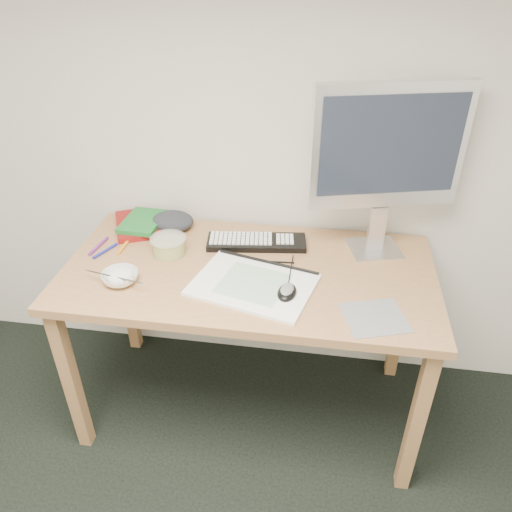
{
  "coord_description": "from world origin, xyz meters",
  "views": [
    {
      "loc": [
        0.35,
        -0.1,
        1.81
      ],
      "look_at": [
        0.12,
        1.4,
        0.83
      ],
      "focal_mm": 35.0,
      "sensor_mm": 36.0,
      "label": 1
    }
  ],
  "objects": [
    {
      "name": "pencil_black",
      "position": [
        0.17,
        1.49,
        0.75
      ],
      "size": [
        0.17,
        0.02,
        0.01
      ],
      "primitive_type": "cylinder",
      "rotation": [
        0.0,
        1.57,
        0.06
      ],
      "color": "black",
      "rests_on": "desk"
    },
    {
      "name": "mousepad",
      "position": [
        0.54,
        1.21,
        0.75
      ],
      "size": [
        0.24,
        0.23,
        0.0
      ],
      "primitive_type": "cube",
      "rotation": [
        0.0,
        0.0,
        0.31
      ],
      "color": "slate",
      "rests_on": "desk"
    },
    {
      "name": "pencil_tan",
      "position": [
        0.14,
        1.43,
        0.75
      ],
      "size": [
        0.16,
        0.06,
        0.01
      ],
      "primitive_type": "cylinder",
      "rotation": [
        0.0,
        1.57,
        -0.34
      ],
      "color": "tan",
      "rests_on": "desk"
    },
    {
      "name": "mouse",
      "position": [
        0.25,
        1.28,
        0.78
      ],
      "size": [
        0.08,
        0.11,
        0.04
      ],
      "primitive_type": "ellipsoid",
      "rotation": [
        0.0,
        0.0,
        -0.14
      ],
      "color": "black",
      "rests_on": "sketchpad"
    },
    {
      "name": "pencil_pink",
      "position": [
        0.09,
        1.44,
        0.75
      ],
      "size": [
        0.19,
        0.01,
        0.01
      ],
      "primitive_type": "cylinder",
      "rotation": [
        0.0,
        1.57,
        -0.03
      ],
      "color": "#D66B96",
      "rests_on": "desk"
    },
    {
      "name": "marker_orange",
      "position": [
        -0.44,
        1.52,
        0.76
      ],
      "size": [
        0.02,
        0.14,
        0.01
      ],
      "primitive_type": "cylinder",
      "rotation": [
        0.0,
        1.57,
        1.53
      ],
      "color": "orange",
      "rests_on": "desk"
    },
    {
      "name": "rice_bowl",
      "position": [
        -0.36,
        1.27,
        0.77
      ],
      "size": [
        0.13,
        0.13,
        0.04
      ],
      "primitive_type": "imported",
      "rotation": [
        0.0,
        0.0,
        -0.02
      ],
      "color": "white",
      "rests_on": "desk"
    },
    {
      "name": "book_red",
      "position": [
        -0.43,
        1.68,
        0.76
      ],
      "size": [
        0.28,
        0.31,
        0.03
      ],
      "primitive_type": "cube",
      "rotation": [
        0.0,
        0.0,
        0.42
      ],
      "color": "maroon",
      "rests_on": "desk"
    },
    {
      "name": "monitor",
      "position": [
        0.56,
        1.64,
        1.16
      ],
      "size": [
        0.56,
        0.22,
        0.66
      ],
      "rotation": [
        0.0,
        0.0,
        0.27
      ],
      "color": "silver",
      "rests_on": "desk"
    },
    {
      "name": "fruit_tub",
      "position": [
        -0.24,
        1.49,
        0.78
      ],
      "size": [
        0.17,
        0.17,
        0.07
      ],
      "primitive_type": "cylinder",
      "rotation": [
        0.0,
        0.0,
        0.25
      ],
      "color": "#CACC48",
      "rests_on": "desk"
    },
    {
      "name": "keyboard",
      "position": [
        0.09,
        1.61,
        0.76
      ],
      "size": [
        0.41,
        0.18,
        0.02
      ],
      "primitive_type": "cube",
      "rotation": [
        0.0,
        0.0,
        0.13
      ],
      "color": "black",
      "rests_on": "desk"
    },
    {
      "name": "book_green",
      "position": [
        -0.41,
        1.67,
        0.78
      ],
      "size": [
        0.17,
        0.22,
        0.02
      ],
      "primitive_type": "cube",
      "rotation": [
        0.0,
        0.0,
        -0.06
      ],
      "color": "#1B6C2A",
      "rests_on": "book_red"
    },
    {
      "name": "desk",
      "position": [
        0.09,
        1.43,
        0.67
      ],
      "size": [
        1.4,
        0.7,
        0.75
      ],
      "color": "#AC7E4E",
      "rests_on": "ground"
    },
    {
      "name": "cloth_lump",
      "position": [
        -0.29,
        1.69,
        0.78
      ],
      "size": [
        0.17,
        0.15,
        0.06
      ],
      "primitive_type": "ellipsoid",
      "rotation": [
        0.0,
        0.0,
        0.14
      ],
      "color": "#26292E",
      "rests_on": "desk"
    },
    {
      "name": "marker_blue",
      "position": [
        -0.5,
        1.46,
        0.76
      ],
      "size": [
        0.06,
        0.12,
        0.01
      ],
      "primitive_type": "cylinder",
      "rotation": [
        0.0,
        1.57,
        1.16
      ],
      "color": "navy",
      "rests_on": "desk"
    },
    {
      "name": "sketchpad",
      "position": [
        0.12,
        1.32,
        0.76
      ],
      "size": [
        0.48,
        0.4,
        0.01
      ],
      "primitive_type": "cube",
      "rotation": [
        0.0,
        0.0,
        -0.26
      ],
      "color": "white",
      "rests_on": "desk"
    },
    {
      "name": "marker_purple",
      "position": [
        -0.54,
        1.49,
        0.76
      ],
      "size": [
        0.03,
        0.14,
        0.01
      ],
      "primitive_type": "cylinder",
      "rotation": [
        0.0,
        1.57,
        1.43
      ],
      "color": "#6A227F",
      "rests_on": "desk"
    },
    {
      "name": "chopsticks",
      "position": [
        -0.37,
        1.25,
        0.79
      ],
      "size": [
        0.23,
        0.06,
        0.02
      ],
      "primitive_type": "cylinder",
      "rotation": [
        0.0,
        1.57,
        -0.2
      ],
      "color": "silver",
      "rests_on": "rice_bowl"
    }
  ]
}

